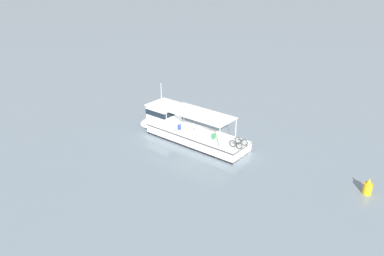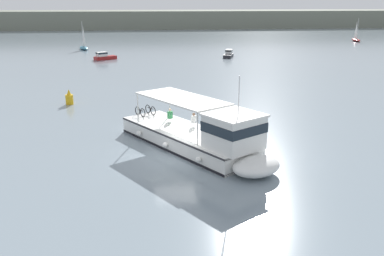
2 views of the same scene
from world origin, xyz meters
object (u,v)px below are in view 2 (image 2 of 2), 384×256
motorboat_outer_anchorage (229,54)px  channel_buoy (69,98)px  sailboat_mid_channel (84,47)px  motorboat_off_bow (104,56)px  sailboat_far_left (356,39)px  ferry_main (202,138)px

motorboat_outer_anchorage → channel_buoy: channel_buoy is taller
motorboat_outer_anchorage → channel_buoy: size_ratio=2.73×
sailboat_mid_channel → motorboat_off_bow: bearing=-72.3°
motorboat_off_bow → sailboat_mid_channel: bearing=107.7°
sailboat_far_left → ferry_main: bearing=-123.8°
sailboat_far_left → motorboat_off_bow: sailboat_far_left is taller
motorboat_off_bow → sailboat_far_left: bearing=24.4°
channel_buoy → sailboat_far_left: bearing=44.5°
motorboat_outer_anchorage → sailboat_far_left: 44.48m
ferry_main → sailboat_mid_channel: bearing=103.2°
sailboat_mid_channel → channel_buoy: (4.17, -47.07, 0.03)m
sailboat_far_left → sailboat_mid_channel: bearing=-170.8°
ferry_main → channel_buoy: size_ratio=8.89×
motorboat_outer_anchorage → sailboat_far_left: sailboat_far_left is taller
ferry_main → sailboat_far_left: (48.01, 71.61, -0.47)m
ferry_main → sailboat_far_left: bearing=56.2°
ferry_main → channel_buoy: ferry_main is taller
channel_buoy → sailboat_mid_channel: bearing=95.1°
ferry_main → motorboat_off_bow: ferry_main is taller
ferry_main → sailboat_mid_channel: 63.16m
ferry_main → motorboat_outer_anchorage: size_ratio=3.25×
motorboat_outer_anchorage → motorboat_off_bow: same height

